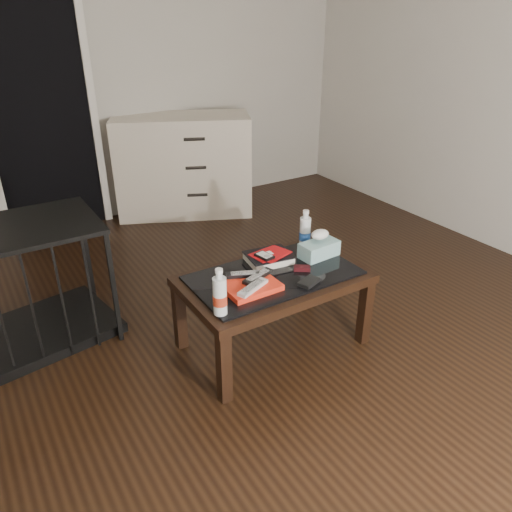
# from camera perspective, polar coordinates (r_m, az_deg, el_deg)

# --- Properties ---
(ground) EXTENTS (5.00, 5.00, 0.00)m
(ground) POSITION_cam_1_polar(r_m,az_deg,el_deg) (2.82, -1.70, -12.29)
(ground) COLOR black
(ground) RESTS_ON ground
(room_shell) EXTENTS (5.00, 5.00, 5.00)m
(room_shell) POSITION_cam_1_polar(r_m,az_deg,el_deg) (2.19, -2.32, 22.73)
(room_shell) COLOR beige
(room_shell) RESTS_ON ground
(doorway) EXTENTS (0.90, 0.08, 2.07)m
(doorway) POSITION_cam_1_polar(r_m,az_deg,el_deg) (4.47, -23.60, 15.09)
(doorway) COLOR black
(doorway) RESTS_ON ground
(coffee_table) EXTENTS (1.00, 0.60, 0.46)m
(coffee_table) POSITION_cam_1_polar(r_m,az_deg,el_deg) (2.75, 2.01, -3.25)
(coffee_table) COLOR black
(coffee_table) RESTS_ON ground
(dresser) EXTENTS (1.30, 0.96, 0.90)m
(dresser) POSITION_cam_1_polar(r_m,az_deg,el_deg) (4.69, -8.26, 10.19)
(dresser) COLOR beige
(dresser) RESTS_ON ground
(pet_crate) EXTENTS (0.99, 0.74, 0.71)m
(pet_crate) POSITION_cam_1_polar(r_m,az_deg,el_deg) (3.16, -24.65, -5.14)
(pet_crate) COLOR black
(pet_crate) RESTS_ON ground
(magazines) EXTENTS (0.28, 0.21, 0.03)m
(magazines) POSITION_cam_1_polar(r_m,az_deg,el_deg) (2.57, -0.59, -3.49)
(magazines) COLOR red
(magazines) RESTS_ON coffee_table
(remote_silver) EXTENTS (0.20, 0.12, 0.02)m
(remote_silver) POSITION_cam_1_polar(r_m,az_deg,el_deg) (2.51, -0.36, -3.58)
(remote_silver) COLOR #B5B6BA
(remote_silver) RESTS_ON magazines
(remote_black_front) EXTENTS (0.21, 0.11, 0.02)m
(remote_black_front) POSITION_cam_1_polar(r_m,az_deg,el_deg) (2.61, 0.22, -2.31)
(remote_black_front) COLOR black
(remote_black_front) RESTS_ON magazines
(remote_black_back) EXTENTS (0.20, 0.13, 0.02)m
(remote_black_back) POSITION_cam_1_polar(r_m,az_deg,el_deg) (2.63, -1.26, -2.08)
(remote_black_back) COLOR black
(remote_black_back) RESTS_ON magazines
(textbook) EXTENTS (0.28, 0.23, 0.05)m
(textbook) POSITION_cam_1_polar(r_m,az_deg,el_deg) (2.84, 1.46, -0.21)
(textbook) COLOR black
(textbook) RESTS_ON coffee_table
(dvd_mailers) EXTENTS (0.21, 0.16, 0.01)m
(dvd_mailers) POSITION_cam_1_polar(r_m,az_deg,el_deg) (2.83, 1.40, 0.26)
(dvd_mailers) COLOR #B00B0F
(dvd_mailers) RESTS_ON textbook
(ipod) EXTENTS (0.08, 0.11, 0.02)m
(ipod) POSITION_cam_1_polar(r_m,az_deg,el_deg) (2.78, 0.97, 0.02)
(ipod) COLOR black
(ipod) RESTS_ON dvd_mailers
(flip_phone) EXTENTS (0.10, 0.09, 0.02)m
(flip_phone) POSITION_cam_1_polar(r_m,az_deg,el_deg) (2.76, 5.28, -1.40)
(flip_phone) COLOR black
(flip_phone) RESTS_ON coffee_table
(wallet) EXTENTS (0.14, 0.11, 0.02)m
(wallet) POSITION_cam_1_polar(r_m,az_deg,el_deg) (2.64, 6.08, -2.97)
(wallet) COLOR black
(wallet) RESTS_ON coffee_table
(water_bottle_left) EXTENTS (0.07, 0.07, 0.24)m
(water_bottle_left) POSITION_cam_1_polar(r_m,az_deg,el_deg) (2.33, -4.17, -4.09)
(water_bottle_left) COLOR silver
(water_bottle_left) RESTS_ON coffee_table
(water_bottle_right) EXTENTS (0.07, 0.07, 0.24)m
(water_bottle_right) POSITION_cam_1_polar(r_m,az_deg,el_deg) (2.98, 5.63, 3.09)
(water_bottle_right) COLOR silver
(water_bottle_right) RESTS_ON coffee_table
(tissue_box) EXTENTS (0.24, 0.13, 0.09)m
(tissue_box) POSITION_cam_1_polar(r_m,az_deg,el_deg) (2.91, 7.21, 0.77)
(tissue_box) COLOR teal
(tissue_box) RESTS_ON coffee_table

